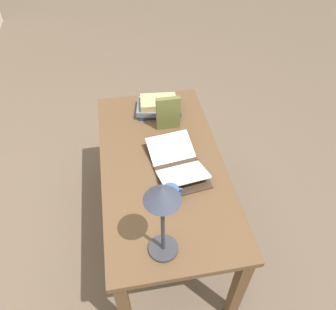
{
  "coord_description": "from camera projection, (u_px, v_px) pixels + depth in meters",
  "views": [
    {
      "loc": [
        -1.29,
        0.19,
        2.12
      ],
      "look_at": [
        -0.02,
        -0.03,
        0.8
      ],
      "focal_mm": 35.0,
      "sensor_mm": 36.0,
      "label": 1
    }
  ],
  "objects": [
    {
      "name": "ground_plane",
      "position": [
        163.0,
        229.0,
        2.42
      ],
      "size": [
        12.0,
        12.0,
        0.0
      ],
      "primitive_type": "plane",
      "color": "brown"
    },
    {
      "name": "reading_desk",
      "position": [
        162.0,
        174.0,
        1.98
      ],
      "size": [
        1.39,
        0.71,
        0.72
      ],
      "color": "brown",
      "rests_on": "ground_plane"
    },
    {
      "name": "open_book",
      "position": [
        176.0,
        163.0,
        1.88
      ],
      "size": [
        0.48,
        0.33,
        0.08
      ],
      "rotation": [
        0.0,
        0.0,
        0.14
      ],
      "color": "#38281E",
      "rests_on": "reading_desk"
    },
    {
      "name": "book_stack_tall",
      "position": [
        158.0,
        106.0,
        2.21
      ],
      "size": [
        0.24,
        0.32,
        0.1
      ],
      "color": "#1E284C",
      "rests_on": "reading_desk"
    },
    {
      "name": "book_standing_upright",
      "position": [
        168.0,
        113.0,
        2.05
      ],
      "size": [
        0.03,
        0.15,
        0.23
      ],
      "rotation": [
        0.0,
        0.0,
        0.01
      ],
      "color": "brown",
      "rests_on": "reading_desk"
    },
    {
      "name": "reading_lamp",
      "position": [
        162.0,
        205.0,
        1.27
      ],
      "size": [
        0.15,
        0.15,
        0.46
      ],
      "color": "#2D2D33",
      "rests_on": "reading_desk"
    },
    {
      "name": "coffee_mug",
      "position": [
        170.0,
        194.0,
        1.7
      ],
      "size": [
        0.09,
        0.12,
        0.08
      ],
      "rotation": [
        0.0,
        0.0,
        4.93
      ],
      "color": "#335184",
      "rests_on": "reading_desk"
    }
  ]
}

